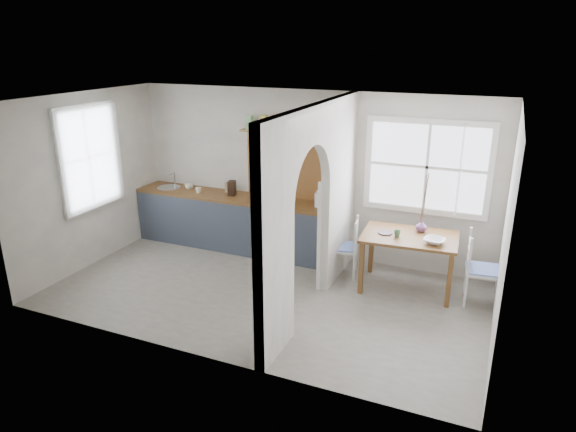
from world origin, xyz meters
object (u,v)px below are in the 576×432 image
at_px(dining_table, 408,262).
at_px(chair_right, 484,269).
at_px(kettle, 320,199).
at_px(chair_left, 343,247).
at_px(vase, 421,226).

xyz_separation_m(dining_table, chair_right, (0.98, -0.04, 0.09)).
relative_size(dining_table, kettle, 5.09).
bearing_deg(dining_table, chair_left, 171.21).
height_order(chair_right, kettle, kettle).
relative_size(chair_left, kettle, 3.54).
xyz_separation_m(chair_left, vase, (1.07, 0.13, 0.43)).
distance_m(chair_left, vase, 1.16).
bearing_deg(vase, chair_left, -173.18).
bearing_deg(vase, chair_right, -16.11).
height_order(dining_table, chair_left, chair_left).
bearing_deg(chair_right, kettle, 74.03).
distance_m(dining_table, vase, 0.53).
bearing_deg(vase, kettle, 173.55).
xyz_separation_m(dining_table, chair_left, (-0.96, 0.09, 0.04)).
bearing_deg(chair_left, kettle, -134.24).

